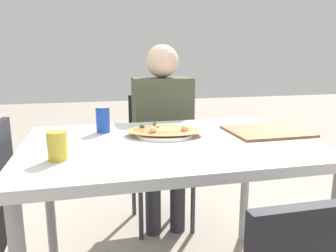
# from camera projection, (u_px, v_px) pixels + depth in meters

# --- Properties ---
(dining_table) EXTENTS (1.25, 0.86, 0.78)m
(dining_table) POSITION_uv_depth(u_px,v_px,m) (170.00, 157.00, 1.45)
(dining_table) COLOR silver
(dining_table) RESTS_ON ground_plane
(chair_far_seated) EXTENTS (0.40, 0.40, 0.88)m
(chair_far_seated) POSITION_uv_depth(u_px,v_px,m) (159.00, 153.00, 2.25)
(chair_far_seated) COLOR black
(chair_far_seated) RESTS_ON ground_plane
(person_seated) EXTENTS (0.36, 0.24, 1.21)m
(person_seated) POSITION_uv_depth(u_px,v_px,m) (163.00, 126.00, 2.09)
(person_seated) COLOR #2D2D38
(person_seated) RESTS_ON ground_plane
(pizza_main) EXTENTS (0.40, 0.30, 0.06)m
(pizza_main) POSITION_uv_depth(u_px,v_px,m) (164.00, 131.00, 1.53)
(pizza_main) COLOR white
(pizza_main) RESTS_ON dining_table
(soda_can) EXTENTS (0.07, 0.07, 0.12)m
(soda_can) POSITION_uv_depth(u_px,v_px,m) (103.00, 120.00, 1.58)
(soda_can) COLOR #1E47B2
(soda_can) RESTS_ON dining_table
(drink_glass) EXTENTS (0.07, 0.07, 0.10)m
(drink_glass) POSITION_uv_depth(u_px,v_px,m) (57.00, 146.00, 1.16)
(drink_glass) COLOR gold
(drink_glass) RESTS_ON dining_table
(serving_tray) EXTENTS (0.36, 0.31, 0.01)m
(serving_tray) POSITION_uv_depth(u_px,v_px,m) (266.00, 131.00, 1.59)
(serving_tray) COLOR brown
(serving_tray) RESTS_ON dining_table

